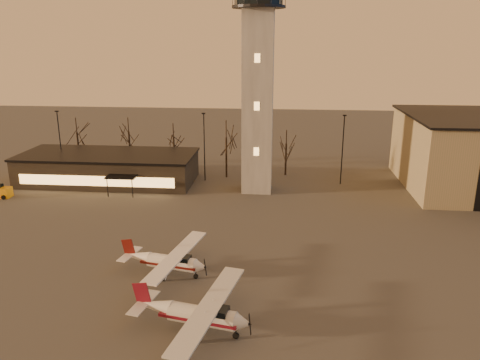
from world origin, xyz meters
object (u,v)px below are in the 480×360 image
object	(u,v)px
control_tower	(258,71)
cessna_front	(204,319)
cessna_rear	(173,265)
terminal	(109,168)

from	to	relation	value
control_tower	cessna_front	bearing A→B (deg)	-93.05
cessna_front	cessna_rear	distance (m)	9.24
terminal	control_tower	bearing A→B (deg)	-5.15
control_tower	terminal	world-z (taller)	control_tower
terminal	cessna_rear	xyz separation A→B (m)	(16.03, -27.40, -1.14)
terminal	cessna_rear	distance (m)	31.76
cessna_front	cessna_rear	size ratio (longest dim) A/B	1.11
control_tower	cessna_front	xyz separation A→B (m)	(-1.79, -33.66, -15.20)
cessna_rear	control_tower	bearing A→B (deg)	88.46
control_tower	cessna_rear	distance (m)	30.26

